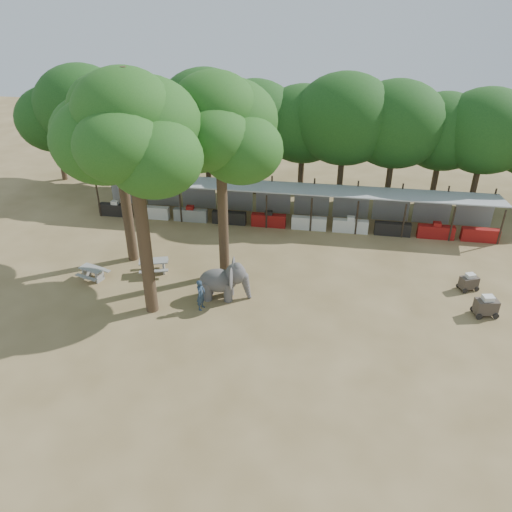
% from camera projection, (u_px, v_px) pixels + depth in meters
% --- Properties ---
extents(ground, '(100.00, 100.00, 0.00)m').
position_uv_depth(ground, '(260.00, 346.00, 23.51)').
color(ground, brown).
rests_on(ground, ground).
extents(vendor_stalls, '(28.00, 2.99, 2.80)m').
position_uv_depth(vendor_stalls, '(290.00, 207.00, 34.87)').
color(vendor_stalls, '#93979A').
rests_on(vendor_stalls, ground).
extents(yard_tree_left, '(7.10, 6.90, 11.02)m').
position_uv_depth(yard_tree_left, '(114.00, 125.00, 26.99)').
color(yard_tree_left, '#332316').
rests_on(yard_tree_left, ground).
extents(yard_tree_center, '(7.10, 6.90, 12.04)m').
position_uv_depth(yard_tree_center, '(130.00, 134.00, 21.77)').
color(yard_tree_center, '#332316').
rests_on(yard_tree_center, ground).
extents(yard_tree_back, '(7.10, 6.90, 11.36)m').
position_uv_depth(yard_tree_back, '(218.00, 128.00, 25.12)').
color(yard_tree_back, '#332316').
rests_on(yard_tree_back, ground).
extents(backdrop_trees, '(46.46, 5.95, 8.33)m').
position_uv_depth(backdrop_trees, '(299.00, 126.00, 37.20)').
color(backdrop_trees, '#332316').
rests_on(backdrop_trees, ground).
extents(elephant, '(2.85, 2.17, 2.16)m').
position_uv_depth(elephant, '(224.00, 280.00, 26.56)').
color(elephant, '#474444').
rests_on(elephant, ground).
extents(handler, '(0.53, 0.69, 1.71)m').
position_uv_depth(handler, '(201.00, 295.00, 25.74)').
color(handler, '#26384C').
rests_on(handler, ground).
extents(picnic_table_near, '(1.82, 1.72, 0.74)m').
position_uv_depth(picnic_table_near, '(93.00, 272.00, 28.48)').
color(picnic_table_near, gray).
rests_on(picnic_table_near, ground).
extents(picnic_table_far, '(2.02, 1.91, 0.83)m').
position_uv_depth(picnic_table_far, '(154.00, 265.00, 29.08)').
color(picnic_table_far, gray).
rests_on(picnic_table_far, ground).
extents(cart_front, '(1.33, 1.02, 1.17)m').
position_uv_depth(cart_front, '(486.00, 306.00, 25.37)').
color(cart_front, '#352C24').
rests_on(cart_front, ground).
extents(cart_back, '(1.21, 1.03, 1.01)m').
position_uv_depth(cart_back, '(469.00, 282.00, 27.52)').
color(cart_back, '#352C24').
rests_on(cart_back, ground).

